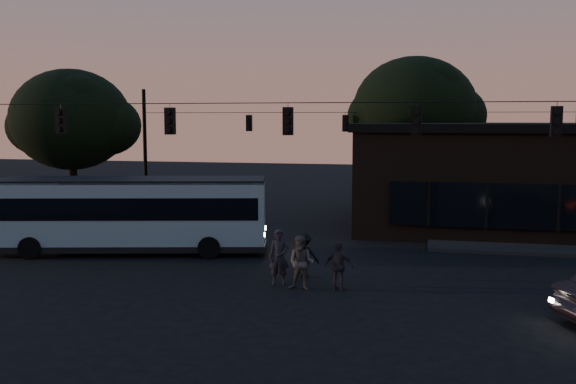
% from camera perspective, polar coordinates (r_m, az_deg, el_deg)
% --- Properties ---
extents(ground, '(120.00, 120.00, 0.00)m').
position_cam_1_polar(ground, '(19.96, -2.51, -9.89)').
color(ground, black).
rests_on(ground, ground).
extents(sidewalk_far_left, '(14.00, 10.00, 0.15)m').
position_cam_1_polar(sidewalk_far_left, '(38.03, -17.64, -2.17)').
color(sidewalk_far_left, black).
rests_on(sidewalk_far_left, ground).
extents(building, '(15.40, 10.41, 5.40)m').
position_cam_1_polar(building, '(34.82, 19.06, 1.36)').
color(building, black).
rests_on(building, ground).
extents(tree_behind, '(7.60, 7.60, 9.43)m').
position_cam_1_polar(tree_behind, '(40.50, 11.17, 7.22)').
color(tree_behind, black).
rests_on(tree_behind, ground).
extents(tree_left, '(6.40, 6.40, 8.30)m').
position_cam_1_polar(tree_left, '(36.76, -18.72, 6.10)').
color(tree_left, black).
rests_on(tree_left, ground).
extents(signal_rig_near, '(26.24, 0.30, 7.50)m').
position_cam_1_polar(signal_rig_near, '(23.06, 0.00, 3.58)').
color(signal_rig_near, black).
rests_on(signal_rig_near, ground).
extents(signal_rig_far, '(26.24, 0.30, 7.50)m').
position_cam_1_polar(signal_rig_far, '(38.83, 5.11, 4.41)').
color(signal_rig_far, black).
rests_on(signal_rig_far, ground).
extents(bus, '(11.49, 5.05, 3.15)m').
position_cam_1_polar(bus, '(27.73, -13.65, -1.67)').
color(bus, '#7E9BA1').
rests_on(bus, ground).
extents(pedestrian_a, '(0.74, 0.53, 1.91)m').
position_cam_1_polar(pedestrian_a, '(21.90, -0.79, -5.82)').
color(pedestrian_a, black).
rests_on(pedestrian_a, ground).
extents(pedestrian_b, '(0.94, 0.77, 1.81)m').
position_cam_1_polar(pedestrian_b, '(21.26, 1.19, -6.33)').
color(pedestrian_b, '#484341').
rests_on(pedestrian_b, ground).
extents(pedestrian_c, '(1.02, 0.55, 1.65)m').
position_cam_1_polar(pedestrian_c, '(21.28, 4.57, -6.57)').
color(pedestrian_c, '#2B242C').
rests_on(pedestrian_c, ground).
extents(pedestrian_d, '(1.06, 0.64, 1.61)m').
position_cam_1_polar(pedestrian_d, '(22.92, 1.47, -5.65)').
color(pedestrian_d, black).
rests_on(pedestrian_d, ground).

